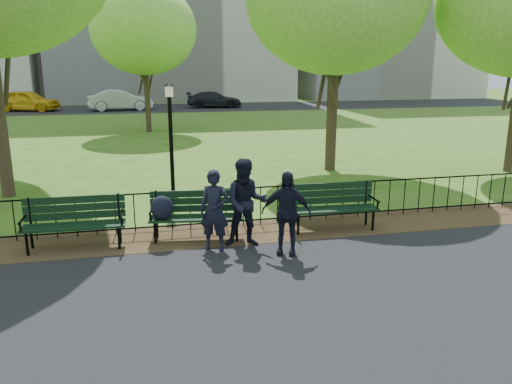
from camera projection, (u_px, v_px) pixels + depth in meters
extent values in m
plane|color=#335817|center=(233.00, 260.00, 9.36)|extent=(120.00, 120.00, 0.00)
cube|color=black|center=(283.00, 362.00, 6.15)|extent=(60.00, 9.20, 0.01)
cube|color=#372416|center=(221.00, 234.00, 10.77)|extent=(60.00, 1.60, 0.01)
cube|color=black|center=(160.00, 108.00, 42.42)|extent=(70.00, 9.00, 0.01)
cylinder|color=black|center=(217.00, 190.00, 11.03)|extent=(24.00, 0.04, 0.04)
cylinder|color=black|center=(217.00, 222.00, 11.22)|extent=(24.00, 0.04, 0.04)
cylinder|color=black|center=(217.00, 208.00, 11.14)|extent=(0.02, 0.02, 0.90)
cube|color=black|center=(196.00, 218.00, 10.33)|extent=(1.98, 0.78, 0.04)
cube|color=black|center=(196.00, 197.00, 10.50)|extent=(1.91, 0.31, 0.48)
cylinder|color=black|center=(155.00, 233.00, 10.13)|extent=(0.05, 0.05, 0.48)
cylinder|color=black|center=(237.00, 231.00, 10.27)|extent=(0.05, 0.05, 0.48)
cylinder|color=black|center=(157.00, 227.00, 10.50)|extent=(0.05, 0.05, 0.48)
cylinder|color=black|center=(236.00, 225.00, 10.64)|extent=(0.05, 0.05, 0.48)
cylinder|color=black|center=(151.00, 210.00, 10.21)|extent=(0.13, 0.60, 0.04)
cylinder|color=black|center=(240.00, 208.00, 10.36)|extent=(0.13, 0.60, 0.04)
ellipsoid|color=black|center=(162.00, 208.00, 10.10)|extent=(0.49, 0.38, 0.50)
cube|color=black|center=(74.00, 226.00, 9.78)|extent=(1.97, 0.56, 0.04)
cube|color=black|center=(74.00, 204.00, 9.96)|extent=(1.96, 0.08, 0.49)
cylinder|color=black|center=(27.00, 244.00, 9.49)|extent=(0.05, 0.05, 0.49)
cylinder|color=black|center=(119.00, 238.00, 9.83)|extent=(0.05, 0.05, 0.49)
cylinder|color=black|center=(32.00, 237.00, 9.86)|extent=(0.05, 0.05, 0.49)
cylinder|color=black|center=(120.00, 232.00, 10.20)|extent=(0.05, 0.05, 0.49)
cylinder|color=black|center=(22.00, 219.00, 9.55)|extent=(0.06, 0.61, 0.04)
cylinder|color=black|center=(122.00, 214.00, 9.92)|extent=(0.06, 0.61, 0.04)
cube|color=black|center=(334.00, 209.00, 10.93)|extent=(1.98, 0.61, 0.04)
cube|color=black|center=(330.00, 190.00, 11.11)|extent=(1.95, 0.13, 0.49)
cylinder|color=black|center=(298.00, 225.00, 10.66)|extent=(0.05, 0.05, 0.49)
cylinder|color=black|center=(373.00, 220.00, 10.95)|extent=(0.05, 0.05, 0.49)
cylinder|color=black|center=(294.00, 219.00, 11.03)|extent=(0.05, 0.05, 0.49)
cylinder|color=black|center=(366.00, 215.00, 11.32)|extent=(0.05, 0.05, 0.49)
cylinder|color=black|center=(293.00, 203.00, 10.72)|extent=(0.07, 0.61, 0.04)
cylinder|color=black|center=(374.00, 199.00, 11.04)|extent=(0.07, 0.61, 0.04)
cylinder|color=black|center=(174.00, 199.00, 13.41)|extent=(0.25, 0.25, 0.14)
cylinder|color=black|center=(171.00, 149.00, 13.08)|extent=(0.11, 0.11, 2.82)
cube|color=beige|center=(169.00, 91.00, 12.71)|extent=(0.19, 0.19, 0.26)
cone|color=black|center=(169.00, 84.00, 12.67)|extent=(0.28, 0.28, 0.11)
cylinder|color=#2D2116|center=(0.00, 124.00, 13.42)|extent=(0.35, 0.35, 4.04)
cylinder|color=#2D2116|center=(332.00, 119.00, 17.03)|extent=(0.36, 0.36, 3.50)
cylinder|color=#2D2116|center=(148.00, 101.00, 27.01)|extent=(0.30, 0.30, 3.30)
ellipsoid|color=green|center=(144.00, 29.00, 26.09)|extent=(5.55, 5.55, 4.72)
imported|color=black|center=(214.00, 210.00, 9.69)|extent=(0.68, 0.57, 1.60)
imported|color=black|center=(246.00, 203.00, 9.89)|extent=(0.92, 0.58, 1.78)
imported|color=black|center=(286.00, 213.00, 9.48)|extent=(1.03, 0.70, 1.63)
imported|color=gold|center=(28.00, 101.00, 39.32)|extent=(5.21, 3.34, 1.65)
imported|color=#B1B3B9|center=(120.00, 100.00, 39.92)|extent=(5.19, 2.27, 1.66)
imported|color=black|center=(214.00, 100.00, 42.63)|extent=(4.87, 2.55, 1.35)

